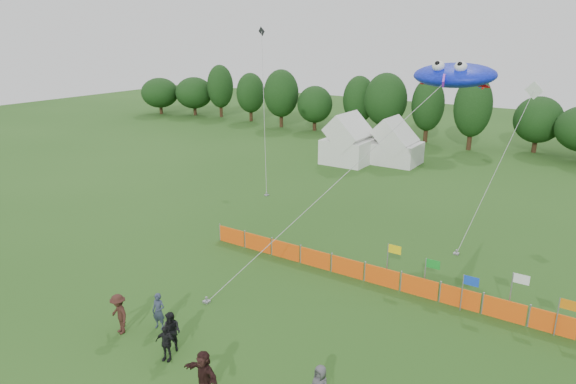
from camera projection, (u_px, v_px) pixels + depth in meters
The scene contains 14 objects.
ground at pixel (210, 345), 21.59m from camera, with size 160.00×160.00×0.00m, color #234C16.
treeline at pixel (499, 113), 55.23m from camera, with size 104.57×8.78×8.36m.
tent_left at pixel (349, 143), 50.88m from camera, with size 4.50×4.50×3.97m.
tent_right at pixel (395, 146), 50.76m from camera, with size 4.92×3.94×3.47m.
barrier_fence at pixel (382, 277), 26.52m from camera, with size 21.90×0.06×1.00m.
flag_row at pixel (467, 281), 24.12m from camera, with size 8.73×0.66×2.29m.
spectator_a at pixel (159, 311), 22.60m from camera, with size 0.62×0.40×1.69m, color #2C344A.
spectator_b at pixel (172, 332), 21.02m from camera, with size 0.84×0.65×1.72m, color black.
spectator_c at pixel (119, 314), 22.23m from camera, with size 1.19×0.69×1.85m, color #381C16.
spectator_d at pixel (166, 343), 20.43m from camera, with size 0.90×0.38×1.54m, color black.
spectator_f at pixel (204, 374), 18.35m from camera, with size 1.70×0.54×1.83m, color black.
stingray_kite at pixel (456, 75), 31.08m from camera, with size 9.72×22.51×11.05m.
small_kite_white at pixel (514, 133), 33.00m from camera, with size 2.44×9.37×9.50m.
small_kite_dark at pixel (264, 98), 43.72m from camera, with size 5.88×7.17×13.02m.
Camera 1 is at (13.05, -13.73, 12.65)m, focal length 32.00 mm.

